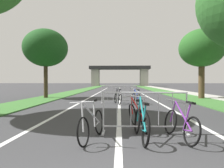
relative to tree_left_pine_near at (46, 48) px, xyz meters
name	(u,v)px	position (x,y,z in m)	size (l,w,h in m)	color
grass_verge_left	(82,90)	(0.17, 13.83, -3.88)	(2.37, 67.36, 0.05)	#386B2D
grass_verge_right	(158,90)	(11.33, 13.83, -3.88)	(2.37, 67.36, 0.05)	#386B2D
sidewalk_path_right	(172,90)	(13.43, 13.83, -3.87)	(1.82, 67.36, 0.08)	#9E9B93
lane_stripe_center	(119,94)	(5.75, 5.76, -3.90)	(0.14, 38.97, 0.01)	silver
lane_stripe_right_lane	(142,94)	(8.17, 5.76, -3.90)	(0.14, 38.97, 0.01)	silver
lane_stripe_left_lane	(97,94)	(3.33, 5.76, -3.90)	(0.14, 38.97, 0.01)	silver
overpass_bridge	(120,72)	(5.75, 41.95, 0.09)	(17.24, 4.13, 5.71)	#2D2D30
tree_left_pine_near	(46,48)	(0.00, 0.00, 0.00)	(3.42, 3.42, 5.38)	#3D2D1E
tree_right_pine_far	(202,48)	(11.92, -0.09, -0.11)	(3.33, 3.33, 5.25)	#4C3823
crowd_barrier_nearest	(145,113)	(6.40, -10.24, -3.39)	(2.15, 0.47, 1.05)	#ADADB2
crowd_barrier_second	(119,95)	(5.74, -3.34, -3.39)	(2.15, 0.48, 1.05)	#ADADB2
bicycle_purple_0	(180,124)	(7.14, -10.72, -3.56)	(0.50, 1.60, 0.89)	black
bicycle_blue_1	(136,98)	(6.71, -3.71, -3.55)	(0.49, 1.68, 0.91)	black
bicycle_teal_2	(141,124)	(6.25, -10.77, -3.56)	(0.45, 1.66, 0.97)	black
bicycle_black_3	(118,98)	(5.66, -3.72, -3.55)	(0.56, 1.66, 0.93)	black
bicycle_red_4	(138,116)	(6.27, -9.77, -3.54)	(0.71, 1.66, 0.93)	black
bicycle_silver_5	(92,124)	(5.14, -10.82, -3.55)	(0.62, 1.60, 0.93)	black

